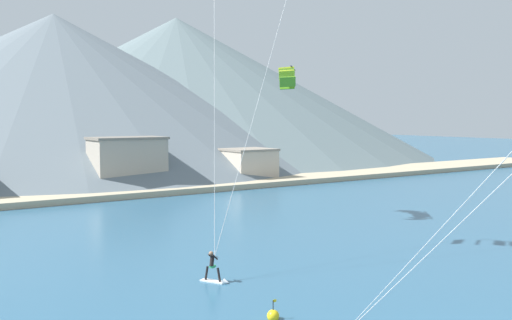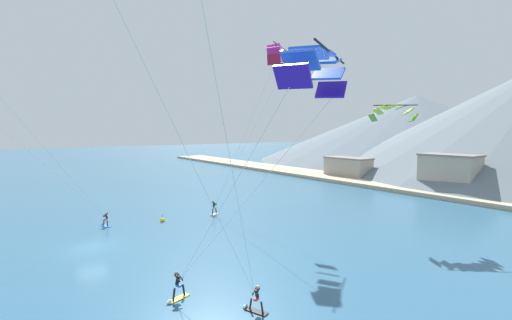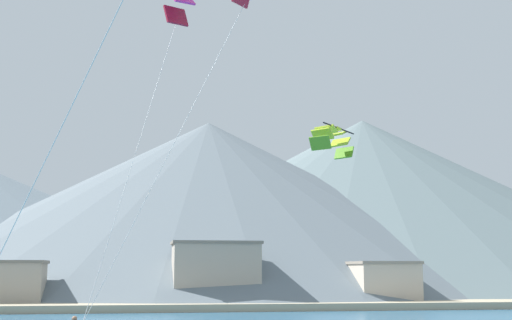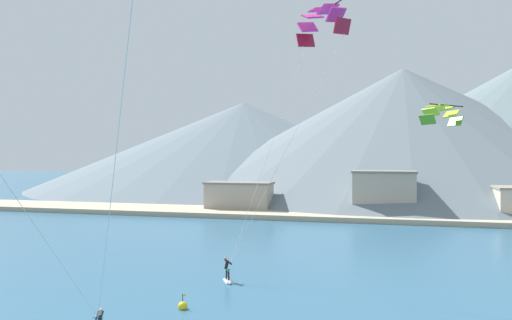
% 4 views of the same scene
% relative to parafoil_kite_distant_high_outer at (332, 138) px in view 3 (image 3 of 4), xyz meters
% --- Properties ---
extents(parafoil_kite_distant_high_outer, '(4.18, 4.93, 1.87)m').
position_rel_parafoil_kite_distant_high_outer_xyz_m(parafoil_kite_distant_high_outer, '(0.00, 0.00, 0.00)').
color(parafoil_kite_distant_high_outer, '#56941F').
extents(shoreline_strip, '(180.00, 10.00, 0.70)m').
position_rel_parafoil_kite_distant_high_outer_xyz_m(shoreline_strip, '(-11.63, 23.31, -12.48)').
color(shoreline_strip, tan).
rests_on(shoreline_strip, ground).
extents(shore_building_harbour_front, '(8.96, 5.34, 6.65)m').
position_rel_parafoil_kite_distant_high_outer_xyz_m(shore_building_harbour_front, '(-5.09, 25.60, -9.49)').
color(shore_building_harbour_front, '#A89E8E').
rests_on(shore_building_harbour_front, ground).
extents(shore_building_quay_east, '(6.54, 6.11, 4.68)m').
position_rel_parafoil_kite_distant_high_outer_xyz_m(shore_building_quay_east, '(12.66, 25.47, -10.48)').
color(shore_building_quay_east, beige).
rests_on(shore_building_quay_east, ground).
extents(mountain_peak_central_summit, '(118.32, 118.32, 32.39)m').
position_rel_parafoil_kite_distant_high_outer_xyz_m(mountain_peak_central_summit, '(29.73, 82.51, 3.37)').
color(mountain_peak_central_summit, slate).
rests_on(mountain_peak_central_summit, ground).
extents(mountain_peak_east_shoulder, '(108.73, 108.73, 28.86)m').
position_rel_parafoil_kite_distant_high_outer_xyz_m(mountain_peak_east_shoulder, '(-1.07, 72.85, 1.60)').
color(mountain_peak_east_shoulder, slate).
rests_on(mountain_peak_east_shoulder, ground).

